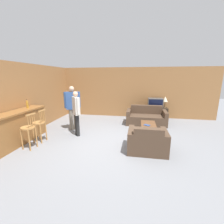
# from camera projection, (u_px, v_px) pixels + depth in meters

# --- Properties ---
(ground_plane) EXTENTS (24.00, 24.00, 0.00)m
(ground_plane) POSITION_uv_depth(u_px,v_px,m) (111.00, 143.00, 4.89)
(ground_plane) COLOR gray
(wall_back) EXTENTS (9.40, 0.08, 2.60)m
(wall_back) POSITION_uv_depth(u_px,v_px,m) (123.00, 93.00, 7.99)
(wall_back) COLOR #9E6B3D
(wall_back) RESTS_ON ground_plane
(wall_left) EXTENTS (0.08, 8.53, 2.60)m
(wall_left) POSITION_uv_depth(u_px,v_px,m) (41.00, 96.00, 6.36)
(wall_left) COLOR #9E6B3D
(wall_left) RESTS_ON ground_plane
(bar_counter) EXTENTS (0.55, 2.25, 1.06)m
(bar_counter) POSITION_uv_depth(u_px,v_px,m) (18.00, 128.00, 4.75)
(bar_counter) COLOR brown
(bar_counter) RESTS_ON ground_plane
(bar_chair_near) EXTENTS (0.43, 0.43, 1.09)m
(bar_chair_near) POSITION_uv_depth(u_px,v_px,m) (29.00, 130.00, 4.40)
(bar_chair_near) COLOR #B77F42
(bar_chair_near) RESTS_ON ground_plane
(bar_chair_mid) EXTENTS (0.39, 0.39, 1.09)m
(bar_chair_mid) POSITION_uv_depth(u_px,v_px,m) (39.00, 125.00, 4.88)
(bar_chair_mid) COLOR #B77F42
(bar_chair_mid) RESTS_ON ground_plane
(couch_far) EXTENTS (1.76, 0.92, 0.82)m
(couch_far) POSITION_uv_depth(u_px,v_px,m) (146.00, 118.00, 6.85)
(couch_far) COLOR #4C3828
(couch_far) RESTS_ON ground_plane
(armchair_near) EXTENTS (1.10, 0.87, 0.80)m
(armchair_near) POSITION_uv_depth(u_px,v_px,m) (147.00, 142.00, 4.29)
(armchair_near) COLOR #4C3828
(armchair_near) RESTS_ON ground_plane
(coffee_table) EXTENTS (0.53, 0.96, 0.42)m
(coffee_table) POSITION_uv_depth(u_px,v_px,m) (148.00, 126.00, 5.52)
(coffee_table) COLOR brown
(coffee_table) RESTS_ON ground_plane
(tv_unit) EXTENTS (1.21, 0.53, 0.63)m
(tv_unit) POSITION_uv_depth(u_px,v_px,m) (155.00, 113.00, 7.55)
(tv_unit) COLOR #2D2319
(tv_unit) RESTS_ON ground_plane
(tv) EXTENTS (0.71, 0.43, 0.46)m
(tv) POSITION_uv_depth(u_px,v_px,m) (155.00, 103.00, 7.42)
(tv) COLOR #4C4C4C
(tv) RESTS_ON tv_unit
(bottle) EXTENTS (0.07, 0.07, 0.31)m
(bottle) POSITION_uv_depth(u_px,v_px,m) (27.00, 104.00, 5.14)
(bottle) COLOR #B27A23
(bottle) RESTS_ON bar_counter
(book_on_table) EXTENTS (0.25, 0.22, 0.02)m
(book_on_table) POSITION_uv_depth(u_px,v_px,m) (147.00, 125.00, 5.33)
(book_on_table) COLOR navy
(book_on_table) RESTS_ON coffee_table
(table_lamp) EXTENTS (0.26, 0.26, 0.56)m
(table_lamp) POSITION_uv_depth(u_px,v_px,m) (165.00, 99.00, 7.31)
(table_lamp) COLOR brown
(table_lamp) RESTS_ON tv_unit
(person_by_window) EXTENTS (0.58, 0.36, 1.76)m
(person_by_window) POSITION_uv_depth(u_px,v_px,m) (73.00, 106.00, 5.92)
(person_by_window) COLOR #756B5B
(person_by_window) RESTS_ON ground_plane
(person_by_counter) EXTENTS (0.39, 0.43, 1.62)m
(person_by_counter) POSITION_uv_depth(u_px,v_px,m) (76.00, 111.00, 5.34)
(person_by_counter) COLOR black
(person_by_counter) RESTS_ON ground_plane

